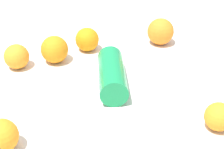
{
  "coord_description": "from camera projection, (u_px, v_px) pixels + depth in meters",
  "views": [
    {
      "loc": [
        -0.53,
        -0.51,
        0.47
      ],
      "look_at": [
        -0.02,
        -0.03,
        0.03
      ],
      "focal_mm": 53.27,
      "sensor_mm": 36.0,
      "label": 1
    }
  ],
  "objects": [
    {
      "name": "ground_plane",
      "position": [
        107.0,
        78.0,
        0.87
      ],
      "size": [
        2.4,
        2.4,
        0.0
      ],
      "primitive_type": "plane",
      "color": "silver"
    },
    {
      "name": "water_bottle",
      "position": [
        112.0,
        70.0,
        0.84
      ],
      "size": [
        0.2,
        0.21,
        0.07
      ],
      "rotation": [
        0.0,
        0.0,
        0.81
      ],
      "color": "#198C4C",
      "rests_on": "ground_plane"
    },
    {
      "name": "orange_0",
      "position": [
        219.0,
        117.0,
        0.69
      ],
      "size": [
        0.06,
        0.06,
        0.06
      ],
      "primitive_type": "sphere",
      "color": "orange",
      "rests_on": "ground_plane"
    },
    {
      "name": "orange_1",
      "position": [
        1.0,
        136.0,
        0.63
      ],
      "size": [
        0.07,
        0.07,
        0.07
      ],
      "primitive_type": "sphere",
      "color": "orange",
      "rests_on": "ground_plane"
    },
    {
      "name": "orange_2",
      "position": [
        17.0,
        57.0,
        0.91
      ],
      "size": [
        0.07,
        0.07,
        0.07
      ],
      "primitive_type": "sphere",
      "color": "orange",
      "rests_on": "ground_plane"
    },
    {
      "name": "orange_3",
      "position": [
        87.0,
        39.0,
        0.99
      ],
      "size": [
        0.07,
        0.07,
        0.07
      ],
      "primitive_type": "sphere",
      "color": "orange",
      "rests_on": "ground_plane"
    },
    {
      "name": "orange_4",
      "position": [
        161.0,
        32.0,
        1.03
      ],
      "size": [
        0.08,
        0.08,
        0.08
      ],
      "primitive_type": "sphere",
      "color": "orange",
      "rests_on": "ground_plane"
    },
    {
      "name": "orange_5",
      "position": [
        55.0,
        49.0,
        0.93
      ],
      "size": [
        0.08,
        0.08,
        0.08
      ],
      "primitive_type": "sphere",
      "color": "orange",
      "rests_on": "ground_plane"
    }
  ]
}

